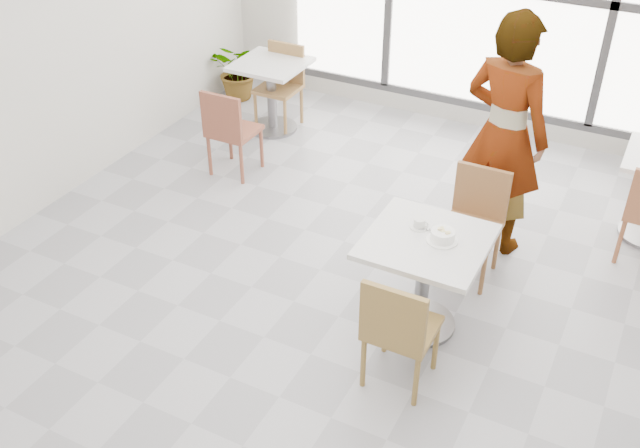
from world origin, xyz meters
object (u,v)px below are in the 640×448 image
at_px(coffee_cup, 420,224).
at_px(bg_chair_left_near, 229,128).
at_px(chair_far, 475,216).
at_px(main_table, 424,266).
at_px(plant_left, 240,71).
at_px(oatmeal_bowl, 443,236).
at_px(person, 504,135).
at_px(bg_chair_left_far, 282,80).
at_px(chair_near, 398,327).
at_px(bg_table_left, 271,86).

xyz_separation_m(coffee_cup, bg_chair_left_near, (-2.28, 1.09, -0.28)).
bearing_deg(chair_far, main_table, -98.05).
xyz_separation_m(chair_far, plant_left, (-3.36, 1.94, -0.16)).
height_order(oatmeal_bowl, person, person).
distance_m(coffee_cup, bg_chair_left_far, 3.33).
xyz_separation_m(oatmeal_bowl, coffee_cup, (-0.19, 0.08, -0.01)).
distance_m(chair_far, bg_chair_left_far, 3.06).
height_order(chair_far, plant_left, chair_far).
height_order(chair_near, bg_table_left, chair_near).
xyz_separation_m(coffee_cup, plant_left, (-3.15, 2.63, -0.44)).
height_order(bg_chair_left_far, plant_left, bg_chair_left_far).
xyz_separation_m(bg_chair_left_near, plant_left, (-0.87, 1.54, -0.16)).
relative_size(coffee_cup, bg_table_left, 0.21).
relative_size(bg_table_left, bg_chair_left_near, 0.86).
bearing_deg(chair_far, plant_left, 150.00).
bearing_deg(main_table, person, 83.63).
bearing_deg(person, chair_far, 101.94).
height_order(chair_far, coffee_cup, chair_far).
height_order(main_table, bg_chair_left_far, bg_chair_left_far).
height_order(person, bg_chair_left_far, person).
distance_m(coffee_cup, bg_table_left, 3.23).
height_order(chair_near, chair_far, same).
xyz_separation_m(main_table, person, (0.14, 1.27, 0.46)).
height_order(coffee_cup, bg_table_left, coffee_cup).
height_order(oatmeal_bowl, bg_table_left, oatmeal_bowl).
xyz_separation_m(chair_near, plant_left, (-3.31, 3.37, -0.16)).
distance_m(chair_far, bg_table_left, 2.99).
height_order(main_table, chair_far, chair_far).
bearing_deg(bg_chair_left_far, bg_chair_left_near, -84.27).
xyz_separation_m(person, bg_chair_left_far, (-2.64, 1.13, -0.48)).
bearing_deg(plant_left, coffee_cup, -39.85).
bearing_deg(plant_left, bg_chair_left_far, -24.22).
height_order(main_table, coffee_cup, coffee_cup).
bearing_deg(oatmeal_bowl, bg_table_left, 139.93).
distance_m(bg_table_left, plant_left, 0.90).
relative_size(main_table, oatmeal_bowl, 3.81).
height_order(chair_far, person, person).
xyz_separation_m(bg_chair_left_near, bg_chair_left_far, (-0.12, 1.20, 0.00)).
height_order(bg_table_left, plant_left, bg_table_left).
relative_size(bg_chair_left_near, bg_chair_left_far, 1.00).
relative_size(main_table, chair_near, 0.92).
height_order(person, bg_table_left, person).
relative_size(coffee_cup, plant_left, 0.24).
distance_m(chair_near, oatmeal_bowl, 0.72).
bearing_deg(coffee_cup, plant_left, 140.15).
bearing_deg(chair_far, bg_chair_left_far, 148.44).
relative_size(oatmeal_bowl, bg_table_left, 0.28).
relative_size(coffee_cup, bg_chair_left_far, 0.18).
xyz_separation_m(bg_table_left, bg_chair_left_near, (0.15, -1.03, 0.01)).
distance_m(person, bg_chair_left_near, 2.56).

